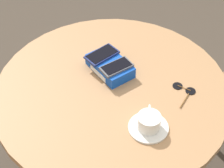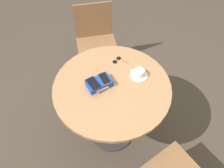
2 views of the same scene
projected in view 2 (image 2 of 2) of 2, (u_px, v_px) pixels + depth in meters
The scene contains 9 objects.
ground_plane at pixel (112, 131), 2.28m from camera, with size 8.00×8.00×0.00m, color #42382D.
round_table at pixel (112, 97), 1.79m from camera, with size 0.92×0.92×0.77m.
phone_box at pixel (99, 83), 1.66m from camera, with size 0.21×0.17×0.05m.
phone_navy at pixel (93, 84), 1.62m from camera, with size 0.10×0.15×0.01m.
phone_gray at pixel (104, 79), 1.65m from camera, with size 0.10×0.14×0.01m.
saucer at pixel (139, 75), 1.74m from camera, with size 0.14×0.14×0.01m, color silver.
coffee_cup at pixel (139, 73), 1.71m from camera, with size 0.08×0.10×0.05m.
sunglasses at pixel (118, 60), 1.85m from camera, with size 0.09×0.12×0.01m.
chair_near_window at pixel (96, 43), 2.46m from camera, with size 0.61×0.61×0.87m.
Camera 2 is at (-0.75, -0.72, 2.09)m, focal length 35.00 mm.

